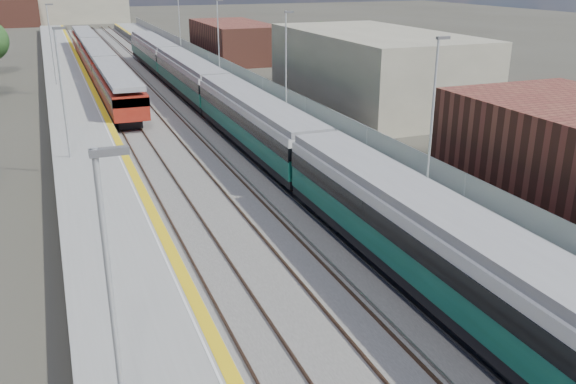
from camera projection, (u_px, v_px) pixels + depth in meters
ground at (184, 107)px, 53.86m from camera, size 320.00×320.00×0.00m
ballast_bed at (153, 103)px, 55.27m from camera, size 10.50×155.00×0.06m
tracks at (157, 99)px, 56.91m from camera, size 8.96×160.00×0.17m
platform_right at (233, 92)px, 57.66m from camera, size 4.70×155.00×8.52m
platform_left at (74, 104)px, 52.76m from camera, size 4.30×155.00×8.52m
green_train at (217, 94)px, 48.29m from camera, size 2.79×77.77×3.07m
red_train at (98, 60)px, 67.90m from camera, size 2.69×54.57×3.39m
tree_d at (321, 39)px, 73.42m from camera, size 4.14×4.14×5.61m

